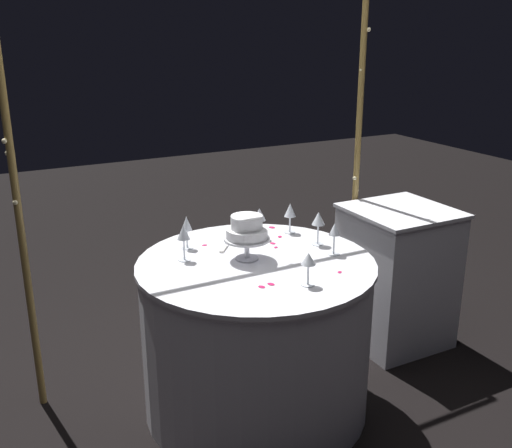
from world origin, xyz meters
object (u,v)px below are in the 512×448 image
wine_glass_0 (318,220)px  wine_glass_3 (334,231)px  side_table (396,276)px  wine_glass_5 (308,261)px  wine_glass_6 (259,216)px  main_table (256,336)px  wine_glass_2 (187,225)px  tiered_cake (247,231)px  wine_glass_1 (184,234)px  wine_glass_4 (290,211)px  decorative_arch (209,127)px  cake_knife (227,244)px

wine_glass_0 → wine_glass_3: bearing=-92.8°
side_table → wine_glass_5: bearing=-151.0°
side_table → wine_glass_6: size_ratio=5.10×
main_table → wine_glass_2: size_ratio=6.77×
wine_glass_5 → wine_glass_0: bearing=51.9°
tiered_cake → wine_glass_5: 0.40m
main_table → wine_glass_2: 0.64m
tiered_cake → wine_glass_1: (-0.27, 0.13, -0.01)m
wine_glass_1 → wine_glass_0: bearing=-9.6°
wine_glass_2 → wine_glass_4: (0.58, -0.03, -0.00)m
side_table → wine_glass_0: (-0.68, -0.15, 0.50)m
wine_glass_4 → wine_glass_3: bearing=-86.3°
wine_glass_2 → tiered_cake: bearing=-53.8°
wine_glass_3 → wine_glass_4: 0.38m
wine_glass_2 → wine_glass_3: 0.73m
wine_glass_3 → wine_glass_6: (-0.21, 0.37, 0.01)m
decorative_arch → tiered_cake: decorative_arch is taller
tiered_cake → wine_glass_3: size_ratio=1.37×
wine_glass_2 → cake_knife: 0.24m
wine_glass_3 → wine_glass_6: size_ratio=0.97×
wine_glass_3 → main_table: bearing=166.4°
main_table → wine_glass_1: bearing=149.2°
main_table → wine_glass_3: bearing=-13.6°
decorative_arch → tiered_cake: 0.63m
main_table → cake_knife: bearing=94.3°
wine_glass_5 → cake_knife: (-0.09, 0.62, -0.11)m
wine_glass_4 → wine_glass_2: bearing=176.6°
side_table → wine_glass_4: bearing=173.9°
cake_knife → wine_glass_2: bearing=167.9°
wine_glass_3 → wine_glass_4: size_ratio=0.98×
cake_knife → tiered_cake: bearing=-90.8°
wine_glass_5 → main_table: bearing=101.9°
tiered_cake → wine_glass_1: 0.30m
side_table → wine_glass_3: (-0.68, -0.30, 0.48)m
wine_glass_1 → wine_glass_4: 0.66m
main_table → tiered_cake: size_ratio=5.16×
wine_glass_0 → wine_glass_1: bearing=170.4°
wine_glass_0 → decorative_arch: bearing=129.8°
wine_glass_3 → cake_knife: wine_glass_3 is taller
wine_glass_4 → tiered_cake: bearing=-148.1°
decorative_arch → wine_glass_3: (0.38, -0.62, -0.44)m
wine_glass_0 → wine_glass_5: bearing=-128.1°
side_table → wine_glass_6: wine_glass_6 is taller
decorative_arch → side_table: bearing=-16.6°
wine_glass_6 → cake_knife: (-0.19, -0.01, -0.12)m
main_table → wine_glass_1: wine_glass_1 is taller
wine_glass_6 → cake_knife: wine_glass_6 is taller
main_table → side_table: 1.08m
side_table → tiered_cake: bearing=-171.6°
decorative_arch → wine_glass_4: bearing=-34.0°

